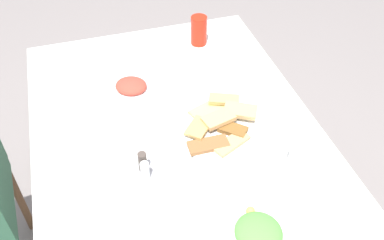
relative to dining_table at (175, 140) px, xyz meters
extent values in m
plane|color=gray|center=(0.00, 0.00, -0.66)|extent=(6.00, 6.00, 0.00)
cube|color=white|center=(0.00, 0.00, 0.06)|extent=(1.23, 0.93, 0.02)
cylinder|color=#474C55|center=(0.56, -0.41, -0.31)|extent=(0.04, 0.04, 0.70)
cylinder|color=#474C55|center=(0.56, 0.41, -0.31)|extent=(0.04, 0.04, 0.70)
cylinder|color=brown|center=(0.27, 0.63, -0.45)|extent=(0.03, 0.03, 0.41)
cylinder|color=white|center=(-0.05, -0.14, 0.08)|extent=(0.30, 0.30, 0.01)
cube|color=#EAB16F|center=(-0.05, -0.14, 0.11)|extent=(0.08, 0.12, 0.02)
cube|color=tan|center=(-0.06, -0.06, 0.10)|extent=(0.11, 0.11, 0.01)
cube|color=#DED278|center=(0.02, -0.12, 0.09)|extent=(0.10, 0.13, 0.01)
cube|color=brown|center=(-0.09, -0.17, 0.09)|extent=(0.10, 0.10, 0.02)
cube|color=tan|center=(0.04, -0.19, 0.10)|extent=(0.09, 0.12, 0.01)
cube|color=tan|center=(-0.15, -0.15, 0.09)|extent=(0.10, 0.14, 0.01)
cube|color=#DFB271|center=(-0.03, -0.22, 0.11)|extent=(0.11, 0.13, 0.02)
cube|color=#986337|center=(-0.13, -0.07, 0.09)|extent=(0.06, 0.13, 0.01)
cylinder|color=white|center=(-0.47, -0.10, 0.08)|extent=(0.21, 0.21, 0.01)
ellipsoid|color=#60AF4A|center=(-0.47, -0.10, 0.10)|extent=(0.17, 0.17, 0.05)
sphere|color=#E8D954|center=(-0.40, -0.11, 0.09)|extent=(0.02, 0.02, 0.02)
cylinder|color=white|center=(0.22, 0.10, 0.08)|extent=(0.19, 0.19, 0.01)
ellipsoid|color=#C54434|center=(0.22, 0.10, 0.09)|extent=(0.14, 0.15, 0.05)
cylinder|color=red|center=(0.45, -0.23, 0.13)|extent=(0.08, 0.08, 0.12)
cylinder|color=silver|center=(-0.29, -0.31, 0.13)|extent=(0.07, 0.07, 0.11)
cube|color=white|center=(-0.28, 0.28, 0.07)|extent=(0.16, 0.16, 0.00)
cube|color=silver|center=(-0.28, 0.26, 0.08)|extent=(0.18, 0.03, 0.00)
cube|color=silver|center=(-0.28, 0.30, 0.08)|extent=(0.20, 0.03, 0.00)
cube|color=#B2B2B7|center=(-0.18, 0.14, 0.08)|extent=(0.11, 0.11, 0.01)
cylinder|color=white|center=(-0.20, 0.14, 0.11)|extent=(0.03, 0.03, 0.06)
cylinder|color=#4F443C|center=(-0.17, 0.14, 0.12)|extent=(0.03, 0.03, 0.07)
camera|label=1|loc=(-0.99, 0.24, 1.07)|focal=39.75mm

